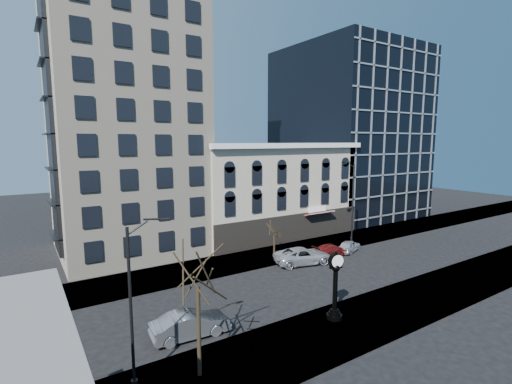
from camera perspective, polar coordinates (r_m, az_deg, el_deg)
ground at (r=32.55m, az=0.91°, el=-15.20°), size 160.00×160.00×0.00m
sidewalk_far at (r=38.98m, az=-5.78°, el=-11.18°), size 160.00×6.00×0.12m
sidewalk_near at (r=26.91m, az=11.08°, el=-20.43°), size 160.00×6.00×0.12m
cream_tower at (r=45.48m, az=-19.90°, el=15.71°), size 15.90×15.40×42.50m
victorian_row at (r=50.30m, az=2.20°, el=0.14°), size 22.60×11.19×12.50m
glass_office at (r=66.84m, az=14.00°, el=8.70°), size 20.00×20.15×28.00m
street_clock at (r=27.70m, az=12.08°, el=-14.28°), size 1.14×1.14×5.02m
street_lamp_near at (r=19.73m, az=-17.14°, el=-9.78°), size 2.32×0.35×8.96m
street_lamp_far at (r=45.78m, az=14.22°, el=1.62°), size 2.69×0.57×10.39m
bare_tree_near at (r=19.97m, az=-9.01°, el=-11.41°), size 4.68×4.68×8.03m
bare_tree_far at (r=40.96m, az=2.84°, el=-5.39°), size 2.51×2.51×4.31m
warning_sign at (r=21.41m, az=-25.96°, el=-23.30°), size 0.82×0.35×2.64m
car_near_a at (r=24.58m, az=-32.68°, el=-22.72°), size 4.60×2.78×1.46m
car_near_b at (r=26.07m, az=-10.04°, el=-19.41°), size 5.30×2.20×1.70m
car_far_a at (r=39.55m, az=7.27°, el=-9.71°), size 6.66×4.26×1.71m
car_far_b at (r=42.82m, az=11.54°, el=-8.72°), size 4.57×2.13×1.29m
car_far_c at (r=44.70m, az=14.12°, el=-8.06°), size 4.25×2.88×1.34m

